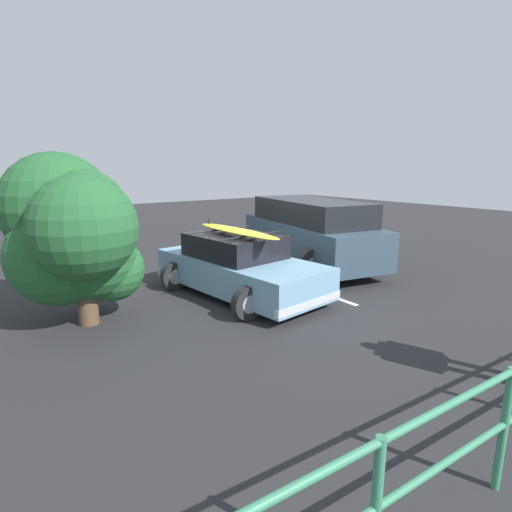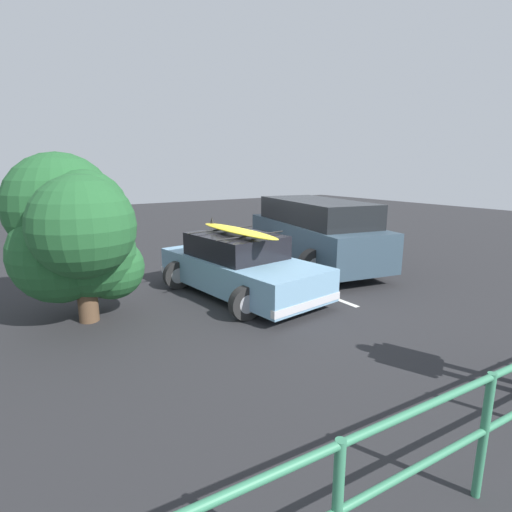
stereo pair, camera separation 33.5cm
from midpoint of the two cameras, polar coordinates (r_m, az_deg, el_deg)
ground_plane at (r=9.36m, az=-0.82°, el=-4.12°), size 44.00×44.00×0.02m
parking_stripe at (r=9.52m, az=4.14°, el=-3.79°), size 0.12×3.97×0.00m
sedan_car at (r=8.54m, az=-3.65°, el=-1.44°), size 2.60×4.16×1.57m
suv_car at (r=11.00m, az=6.84°, el=3.45°), size 3.14×5.10×1.82m
railing_fence at (r=3.97m, az=30.02°, el=-18.64°), size 9.33×0.60×1.12m
bush_near_left at (r=7.50m, az=-25.67°, el=2.98°), size 2.24×2.93×2.95m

